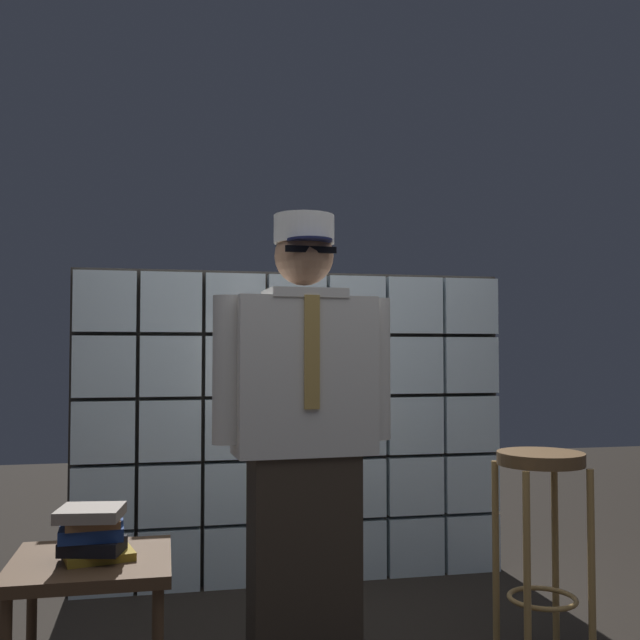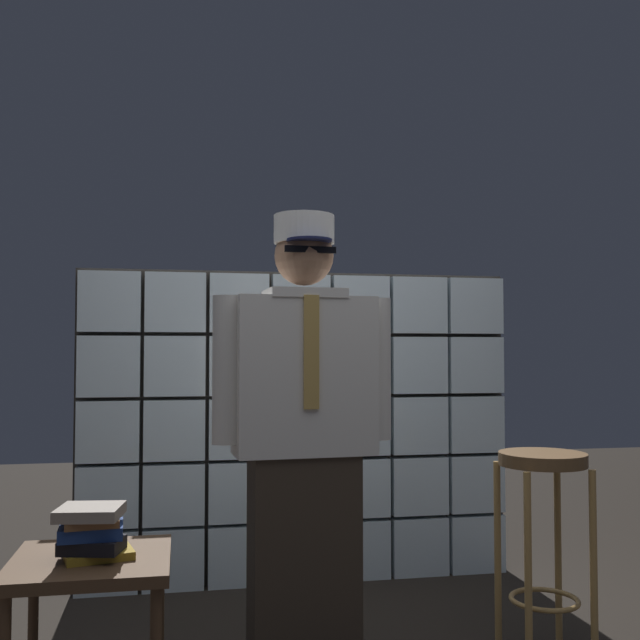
{
  "view_description": "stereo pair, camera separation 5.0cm",
  "coord_description": "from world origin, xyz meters",
  "px_view_note": "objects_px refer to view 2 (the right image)",
  "views": [
    {
      "loc": [
        -0.68,
        -2.41,
        1.21
      ],
      "look_at": [
        -0.12,
        0.28,
        1.33
      ],
      "focal_mm": 41.26,
      "sensor_mm": 36.0,
      "label": 1
    },
    {
      "loc": [
        -0.63,
        -2.42,
        1.21
      ],
      "look_at": [
        -0.12,
        0.28,
        1.33
      ],
      "focal_mm": 41.26,
      "sensor_mm": 36.0,
      "label": 2
    }
  ],
  "objects_px": {
    "standing_person": "(304,435)",
    "bar_stool": "(543,506)",
    "side_table": "(91,578)",
    "book_stack": "(92,532)"
  },
  "relations": [
    {
      "from": "standing_person",
      "to": "bar_stool",
      "type": "xyz_separation_m",
      "value": [
        0.95,
        -0.03,
        -0.29
      ]
    },
    {
      "from": "side_table",
      "to": "bar_stool",
      "type": "bearing_deg",
      "value": 3.48
    },
    {
      "from": "standing_person",
      "to": "bar_stool",
      "type": "bearing_deg",
      "value": -5.29
    },
    {
      "from": "standing_person",
      "to": "book_stack",
      "type": "xyz_separation_m",
      "value": [
        -0.74,
        -0.16,
        -0.28
      ]
    },
    {
      "from": "side_table",
      "to": "book_stack",
      "type": "bearing_deg",
      "value": -77.84
    },
    {
      "from": "bar_stool",
      "to": "book_stack",
      "type": "xyz_separation_m",
      "value": [
        -1.68,
        -0.14,
        0.01
      ]
    },
    {
      "from": "bar_stool",
      "to": "side_table",
      "type": "xyz_separation_m",
      "value": [
        -1.69,
        -0.1,
        -0.15
      ]
    },
    {
      "from": "side_table",
      "to": "book_stack",
      "type": "height_order",
      "value": "book_stack"
    },
    {
      "from": "standing_person",
      "to": "bar_stool",
      "type": "relative_size",
      "value": 2.12
    },
    {
      "from": "book_stack",
      "to": "bar_stool",
      "type": "bearing_deg",
      "value": 4.6
    }
  ]
}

